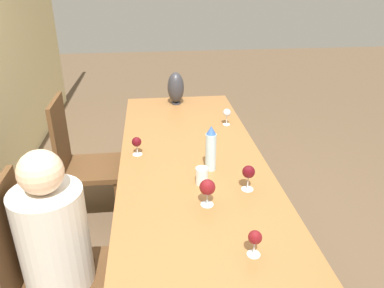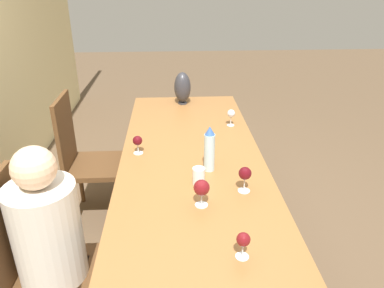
{
  "view_description": "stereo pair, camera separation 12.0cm",
  "coord_description": "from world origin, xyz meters",
  "px_view_note": "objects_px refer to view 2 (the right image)",
  "views": [
    {
      "loc": [
        -2.12,
        0.24,
        1.86
      ],
      "look_at": [
        0.02,
        0.0,
        0.83
      ],
      "focal_mm": 35.0,
      "sensor_mm": 36.0,
      "label": 1
    },
    {
      "loc": [
        -2.13,
        0.12,
        1.86
      ],
      "look_at": [
        0.02,
        0.0,
        0.83
      ],
      "focal_mm": 35.0,
      "sensor_mm": 36.0,
      "label": 2
    }
  ],
  "objects_px": {
    "wine_glass_2": "(243,240)",
    "wine_glass_4": "(138,141)",
    "chair_far": "(85,157)",
    "chair_near": "(37,264)",
    "vase": "(182,88)",
    "water_bottle": "(209,149)",
    "wine_glass_3": "(202,188)",
    "person_near": "(53,247)",
    "wine_glass_1": "(245,174)",
    "water_tumbler": "(199,176)",
    "wine_glass_0": "(231,114)"
  },
  "relations": [
    {
      "from": "vase",
      "to": "wine_glass_1",
      "type": "height_order",
      "value": "vase"
    },
    {
      "from": "wine_glass_2",
      "to": "chair_far",
      "type": "bearing_deg",
      "value": 35.01
    },
    {
      "from": "wine_glass_2",
      "to": "wine_glass_3",
      "type": "distance_m",
      "value": 0.42
    },
    {
      "from": "chair_near",
      "to": "person_near",
      "type": "bearing_deg",
      "value": -90.0
    },
    {
      "from": "chair_far",
      "to": "wine_glass_3",
      "type": "bearing_deg",
      "value": -140.18
    },
    {
      "from": "vase",
      "to": "wine_glass_0",
      "type": "bearing_deg",
      "value": -146.22
    },
    {
      "from": "water_bottle",
      "to": "person_near",
      "type": "distance_m",
      "value": 1.0
    },
    {
      "from": "chair_near",
      "to": "chair_far",
      "type": "bearing_deg",
      "value": 0.0
    },
    {
      "from": "wine_glass_1",
      "to": "wine_glass_2",
      "type": "height_order",
      "value": "wine_glass_1"
    },
    {
      "from": "chair_near",
      "to": "vase",
      "type": "bearing_deg",
      "value": -23.79
    },
    {
      "from": "wine_glass_2",
      "to": "wine_glass_4",
      "type": "height_order",
      "value": "same"
    },
    {
      "from": "vase",
      "to": "water_tumbler",
      "type": "bearing_deg",
      "value": -178.16
    },
    {
      "from": "chair_near",
      "to": "wine_glass_4",
      "type": "bearing_deg",
      "value": -29.71
    },
    {
      "from": "wine_glass_3",
      "to": "chair_near",
      "type": "height_order",
      "value": "chair_near"
    },
    {
      "from": "wine_glass_1",
      "to": "wine_glass_2",
      "type": "distance_m",
      "value": 0.53
    },
    {
      "from": "person_near",
      "to": "wine_glass_3",
      "type": "bearing_deg",
      "value": -77.07
    },
    {
      "from": "wine_glass_2",
      "to": "chair_far",
      "type": "distance_m",
      "value": 1.71
    },
    {
      "from": "water_bottle",
      "to": "vase",
      "type": "bearing_deg",
      "value": 5.58
    },
    {
      "from": "wine_glass_1",
      "to": "person_near",
      "type": "xyz_separation_m",
      "value": [
        -0.29,
        0.98,
        -0.21
      ]
    },
    {
      "from": "water_bottle",
      "to": "water_tumbler",
      "type": "distance_m",
      "value": 0.2
    },
    {
      "from": "water_bottle",
      "to": "vase",
      "type": "xyz_separation_m",
      "value": [
        1.23,
        0.12,
        0.01
      ]
    },
    {
      "from": "wine_glass_2",
      "to": "chair_near",
      "type": "xyz_separation_m",
      "value": [
        0.23,
        0.97,
        -0.29
      ]
    },
    {
      "from": "water_tumbler",
      "to": "wine_glass_4",
      "type": "xyz_separation_m",
      "value": [
        0.41,
        0.37,
        0.04
      ]
    },
    {
      "from": "wine_glass_2",
      "to": "wine_glass_3",
      "type": "relative_size",
      "value": 0.84
    },
    {
      "from": "vase",
      "to": "wine_glass_0",
      "type": "distance_m",
      "value": 0.65
    },
    {
      "from": "wine_glass_3",
      "to": "water_tumbler",
      "type": "bearing_deg",
      "value": -0.26
    },
    {
      "from": "water_bottle",
      "to": "wine_glass_1",
      "type": "relative_size",
      "value": 1.94
    },
    {
      "from": "wine_glass_2",
      "to": "chair_near",
      "type": "distance_m",
      "value": 1.03
    },
    {
      "from": "wine_glass_1",
      "to": "person_near",
      "type": "bearing_deg",
      "value": 106.53
    },
    {
      "from": "wine_glass_4",
      "to": "wine_glass_0",
      "type": "bearing_deg",
      "value": -57.13
    },
    {
      "from": "wine_glass_4",
      "to": "person_near",
      "type": "xyz_separation_m",
      "value": [
        -0.79,
        0.36,
        -0.19
      ]
    },
    {
      "from": "wine_glass_2",
      "to": "chair_near",
      "type": "bearing_deg",
      "value": 76.88
    },
    {
      "from": "chair_far",
      "to": "person_near",
      "type": "height_order",
      "value": "person_near"
    },
    {
      "from": "wine_glass_0",
      "to": "wine_glass_4",
      "type": "xyz_separation_m",
      "value": [
        -0.44,
        0.69,
        -0.01
      ]
    },
    {
      "from": "wine_glass_0",
      "to": "chair_near",
      "type": "relative_size",
      "value": 0.13
    },
    {
      "from": "wine_glass_3",
      "to": "chair_near",
      "type": "distance_m",
      "value": 0.89
    },
    {
      "from": "wine_glass_1",
      "to": "person_near",
      "type": "height_order",
      "value": "person_near"
    },
    {
      "from": "wine_glass_2",
      "to": "wine_glass_4",
      "type": "relative_size",
      "value": 1.0
    },
    {
      "from": "water_tumbler",
      "to": "vase",
      "type": "bearing_deg",
      "value": 1.84
    },
    {
      "from": "wine_glass_3",
      "to": "person_near",
      "type": "distance_m",
      "value": 0.78
    },
    {
      "from": "chair_far",
      "to": "wine_glass_2",
      "type": "bearing_deg",
      "value": -144.99
    },
    {
      "from": "vase",
      "to": "chair_far",
      "type": "relative_size",
      "value": 0.29
    },
    {
      "from": "wine_glass_0",
      "to": "chair_far",
      "type": "bearing_deg",
      "value": 93.96
    },
    {
      "from": "wine_glass_2",
      "to": "wine_glass_4",
      "type": "bearing_deg",
      "value": 26.94
    },
    {
      "from": "vase",
      "to": "wine_glass_3",
      "type": "relative_size",
      "value": 1.94
    },
    {
      "from": "water_tumbler",
      "to": "wine_glass_2",
      "type": "xyz_separation_m",
      "value": [
        -0.61,
        -0.14,
        0.04
      ]
    },
    {
      "from": "wine_glass_0",
      "to": "wine_glass_3",
      "type": "relative_size",
      "value": 0.88
    },
    {
      "from": "chair_near",
      "to": "water_bottle",
      "type": "bearing_deg",
      "value": -58.98
    },
    {
      "from": "water_tumbler",
      "to": "wine_glass_3",
      "type": "xyz_separation_m",
      "value": [
        -0.21,
        0.0,
        0.05
      ]
    },
    {
      "from": "wine_glass_4",
      "to": "person_near",
      "type": "relative_size",
      "value": 0.11
    }
  ]
}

